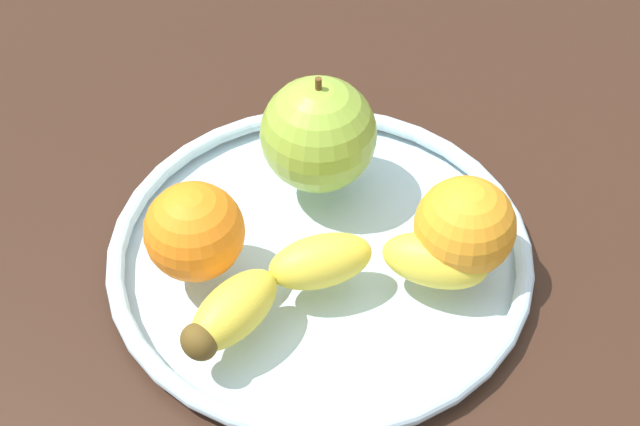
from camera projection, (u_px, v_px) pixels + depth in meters
ground_plane at (320, 280)px, 62.97cm from camera, size 112.80×112.80×4.00cm
fruit_bowl at (320, 253)px, 60.83cm from camera, size 28.20×28.20×1.80cm
banana at (328, 280)px, 55.99cm from camera, size 19.51×10.05×3.39cm
apple at (325, 134)px, 61.56cm from camera, size 7.96×7.96×8.76cm
orange_center at (465, 227)px, 56.90cm from camera, size 6.43×6.43×6.43cm
orange_front_right at (194, 232)px, 56.67cm from camera, size 6.35×6.35×6.35cm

